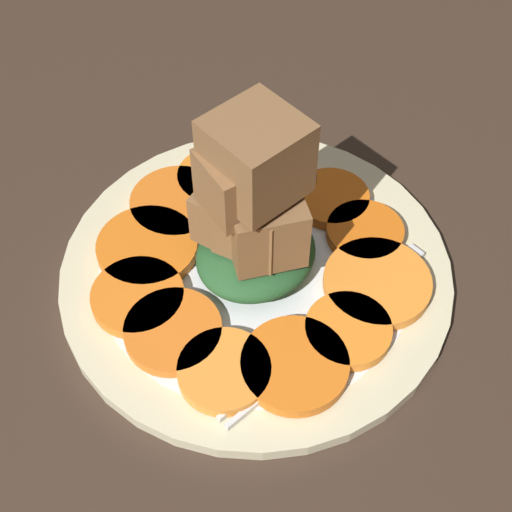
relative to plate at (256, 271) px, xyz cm
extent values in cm
cube|color=#38281E|center=(0.00, 0.00, -1.52)|extent=(120.00, 120.00, 2.00)
cylinder|color=beige|center=(0.00, 0.00, -0.02)|extent=(25.66, 25.66, 1.00)
cylinder|color=white|center=(0.00, 0.00, 0.03)|extent=(20.53, 20.53, 1.00)
cylinder|color=#D76215|center=(7.69, -0.18, 0.99)|extent=(5.29, 5.29, 0.82)
cylinder|color=orange|center=(6.62, 3.91, 0.99)|extent=(5.27, 5.27, 0.82)
cylinder|color=orange|center=(3.62, 7.29, 0.99)|extent=(5.64, 5.64, 0.82)
cylinder|color=orange|center=(-0.48, 7.53, 0.99)|extent=(6.55, 6.55, 0.82)
cylinder|color=orange|center=(-4.04, 6.07, 0.99)|extent=(6.71, 6.71, 0.82)
cylinder|color=orange|center=(-7.11, 3.49, 0.99)|extent=(5.85, 5.85, 0.82)
cylinder|color=orange|center=(-7.31, -0.26, 0.99)|extent=(5.97, 5.97, 0.82)
cylinder|color=orange|center=(-7.10, -4.17, 0.99)|extent=(5.51, 5.51, 0.82)
cylinder|color=orange|center=(-4.00, -6.89, 0.99)|extent=(6.39, 6.39, 0.82)
cylinder|color=orange|center=(0.00, -7.67, 0.99)|extent=(5.29, 5.29, 0.82)
cylinder|color=orange|center=(4.05, -6.77, 0.99)|extent=(6.89, 6.89, 0.82)
cylinder|color=#D66115|center=(6.87, -3.60, 0.99)|extent=(5.21, 5.21, 0.82)
ellipsoid|color=#235128|center=(0.00, 0.00, 1.87)|extent=(8.11, 7.30, 2.58)
cube|color=brown|center=(-0.39, -0.28, 4.77)|extent=(4.34, 4.34, 3.23)
cube|color=brown|center=(-0.64, 1.68, 4.95)|extent=(4.27, 4.27, 3.59)
cube|color=brown|center=(0.15, -0.71, 5.35)|extent=(6.05, 6.05, 4.39)
cube|color=brown|center=(0.26, -0.42, 5.22)|extent=(5.14, 5.14, 4.14)
cube|color=brown|center=(-0.93, 0.61, 8.75)|extent=(4.53, 4.53, 3.73)
cube|color=brown|center=(-0.06, 0.28, 10.34)|extent=(5.18, 5.18, 4.79)
cube|color=silver|center=(2.39, -6.57, 0.78)|extent=(11.71, 1.99, 0.40)
cube|color=silver|center=(-4.13, -6.07, 0.78)|extent=(1.59, 2.41, 0.40)
cube|color=silver|center=(-7.20, -6.84, 0.78)|extent=(4.60, 0.66, 0.40)
cube|color=silver|center=(-7.15, -6.17, 0.78)|extent=(4.60, 0.66, 0.40)
cube|color=silver|center=(-7.10, -5.51, 0.78)|extent=(4.60, 0.66, 0.40)
cube|color=silver|center=(-7.05, -4.84, 0.78)|extent=(4.60, 0.66, 0.40)
camera|label=1|loc=(-20.65, -19.48, 37.59)|focal=50.00mm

